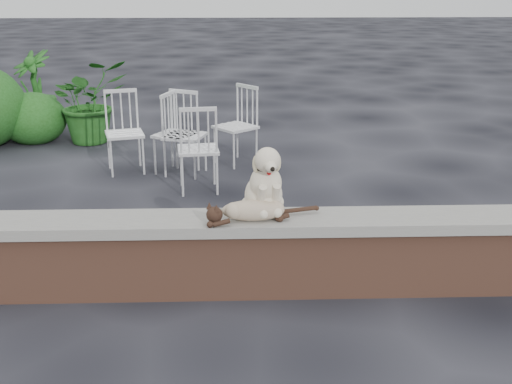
{
  "coord_description": "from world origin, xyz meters",
  "views": [
    {
      "loc": [
        0.38,
        -4.2,
        2.22
      ],
      "look_at": [
        0.53,
        0.2,
        0.7
      ],
      "focal_mm": 44.82,
      "sensor_mm": 36.0,
      "label": 1
    }
  ],
  "objects_px": {
    "potted_plant_a": "(90,101)",
    "potted_plant_b": "(34,90)",
    "chair_a": "(124,132)",
    "chair_c": "(198,148)",
    "chair_b": "(176,133)",
    "chair_e": "(185,134)",
    "dog": "(264,178)",
    "chair_d": "(235,126)",
    "cat": "(253,209)"
  },
  "relations": [
    {
      "from": "chair_a",
      "to": "potted_plant_b",
      "type": "bearing_deg",
      "value": 111.89
    },
    {
      "from": "cat",
      "to": "chair_d",
      "type": "height_order",
      "value": "chair_d"
    },
    {
      "from": "chair_a",
      "to": "chair_b",
      "type": "bearing_deg",
      "value": -20.9
    },
    {
      "from": "chair_e",
      "to": "chair_c",
      "type": "xyz_separation_m",
      "value": [
        0.18,
        -0.6,
        0.0
      ]
    },
    {
      "from": "cat",
      "to": "chair_b",
      "type": "distance_m",
      "value": 3.13
    },
    {
      "from": "cat",
      "to": "chair_d",
      "type": "xyz_separation_m",
      "value": [
        -0.11,
        3.39,
        -0.19
      ]
    },
    {
      "from": "potted_plant_b",
      "to": "chair_e",
      "type": "bearing_deg",
      "value": -44.72
    },
    {
      "from": "chair_e",
      "to": "chair_b",
      "type": "distance_m",
      "value": 0.12
    },
    {
      "from": "chair_b",
      "to": "potted_plant_b",
      "type": "bearing_deg",
      "value": 162.77
    },
    {
      "from": "chair_a",
      "to": "potted_plant_a",
      "type": "distance_m",
      "value": 1.58
    },
    {
      "from": "chair_c",
      "to": "chair_d",
      "type": "xyz_separation_m",
      "value": [
        0.4,
        1.02,
        0.0
      ]
    },
    {
      "from": "potted_plant_b",
      "to": "chair_a",
      "type": "bearing_deg",
      "value": -53.18
    },
    {
      "from": "potted_plant_b",
      "to": "chair_d",
      "type": "bearing_deg",
      "value": -33.19
    },
    {
      "from": "dog",
      "to": "potted_plant_a",
      "type": "xyz_separation_m",
      "value": [
        -2.17,
        4.36,
        -0.28
      ]
    },
    {
      "from": "chair_c",
      "to": "chair_a",
      "type": "bearing_deg",
      "value": -45.32
    },
    {
      "from": "chair_e",
      "to": "potted_plant_a",
      "type": "distance_m",
      "value": 2.08
    },
    {
      "from": "chair_a",
      "to": "potted_plant_b",
      "type": "height_order",
      "value": "potted_plant_b"
    },
    {
      "from": "chair_e",
      "to": "potted_plant_a",
      "type": "xyz_separation_m",
      "value": [
        -1.39,
        1.54,
        0.09
      ]
    },
    {
      "from": "chair_d",
      "to": "chair_e",
      "type": "bearing_deg",
      "value": -94.03
    },
    {
      "from": "dog",
      "to": "chair_d",
      "type": "xyz_separation_m",
      "value": [
        -0.19,
        3.24,
        -0.37
      ]
    },
    {
      "from": "cat",
      "to": "chair_e",
      "type": "xyz_separation_m",
      "value": [
        -0.69,
        2.97,
        -0.19
      ]
    },
    {
      "from": "chair_c",
      "to": "chair_b",
      "type": "xyz_separation_m",
      "value": [
        -0.29,
        0.65,
        0.0
      ]
    },
    {
      "from": "cat",
      "to": "chair_c",
      "type": "bearing_deg",
      "value": 90.75
    },
    {
      "from": "chair_a",
      "to": "chair_b",
      "type": "relative_size",
      "value": 1.0
    },
    {
      "from": "chair_e",
      "to": "chair_c",
      "type": "distance_m",
      "value": 0.63
    },
    {
      "from": "dog",
      "to": "chair_a",
      "type": "relative_size",
      "value": 0.55
    },
    {
      "from": "dog",
      "to": "chair_b",
      "type": "distance_m",
      "value": 3.03
    },
    {
      "from": "chair_c",
      "to": "chair_b",
      "type": "bearing_deg",
      "value": -72.56
    },
    {
      "from": "chair_b",
      "to": "chair_c",
      "type": "bearing_deg",
      "value": -37.95
    },
    {
      "from": "chair_c",
      "to": "chair_a",
      "type": "height_order",
      "value": "same"
    },
    {
      "from": "dog",
      "to": "chair_e",
      "type": "bearing_deg",
      "value": 93.94
    },
    {
      "from": "chair_b",
      "to": "chair_e",
      "type": "bearing_deg",
      "value": 1.23
    },
    {
      "from": "chair_d",
      "to": "chair_b",
      "type": "relative_size",
      "value": 1.0
    },
    {
      "from": "dog",
      "to": "chair_a",
      "type": "height_order",
      "value": "dog"
    },
    {
      "from": "chair_c",
      "to": "chair_d",
      "type": "height_order",
      "value": "same"
    },
    {
      "from": "chair_a",
      "to": "potted_plant_b",
      "type": "distance_m",
      "value": 2.81
    },
    {
      "from": "dog",
      "to": "potted_plant_b",
      "type": "distance_m",
      "value": 6.07
    },
    {
      "from": "potted_plant_b",
      "to": "dog",
      "type": "bearing_deg",
      "value": -58.64
    },
    {
      "from": "potted_plant_b",
      "to": "chair_b",
      "type": "bearing_deg",
      "value": -45.37
    },
    {
      "from": "chair_a",
      "to": "chair_b",
      "type": "distance_m",
      "value": 0.6
    },
    {
      "from": "cat",
      "to": "chair_b",
      "type": "xyz_separation_m",
      "value": [
        -0.8,
        3.02,
        -0.19
      ]
    },
    {
      "from": "dog",
      "to": "potted_plant_b",
      "type": "bearing_deg",
      "value": 109.96
    },
    {
      "from": "chair_d",
      "to": "potted_plant_a",
      "type": "xyz_separation_m",
      "value": [
        -1.97,
        1.11,
        0.09
      ]
    },
    {
      "from": "dog",
      "to": "chair_d",
      "type": "relative_size",
      "value": 0.55
    },
    {
      "from": "potted_plant_a",
      "to": "chair_a",
      "type": "bearing_deg",
      "value": -64.1
    },
    {
      "from": "chair_e",
      "to": "chair_d",
      "type": "bearing_deg",
      "value": -36.68
    },
    {
      "from": "potted_plant_a",
      "to": "potted_plant_b",
      "type": "bearing_deg",
      "value": 140.24
    },
    {
      "from": "chair_d",
      "to": "potted_plant_b",
      "type": "xyz_separation_m",
      "value": [
        -2.96,
        1.94,
        0.11
      ]
    },
    {
      "from": "chair_e",
      "to": "potted_plant_a",
      "type": "height_order",
      "value": "potted_plant_a"
    },
    {
      "from": "chair_b",
      "to": "chair_a",
      "type": "bearing_deg",
      "value": -157.83
    }
  ]
}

